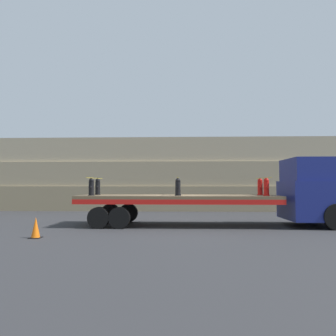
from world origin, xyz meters
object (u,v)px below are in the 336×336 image
Objects in this scene: fire_hydrant_black_far_0 at (98,187)px; fire_hydrant_red_far_2 at (260,187)px; flatbed_trailer at (163,201)px; fire_hydrant_black_near_0 at (91,187)px; fire_hydrant_black_near_1 at (178,187)px; fire_hydrant_black_far_1 at (178,187)px; traffic_cone at (36,228)px; fire_hydrant_red_near_2 at (266,187)px; truck_cab at (314,193)px.

fire_hydrant_black_far_0 and fire_hydrant_red_far_2 have the same top height.
fire_hydrant_black_near_0 is at bearing -170.03° from flatbed_trailer.
fire_hydrant_red_far_2 is at bearing 7.05° from flatbed_trailer.
fire_hydrant_black_near_1 reaches higher than flatbed_trailer.
fire_hydrant_red_far_2 reaches higher than flatbed_trailer.
fire_hydrant_black_near_1 and fire_hydrant_black_far_1 have the same top height.
fire_hydrant_black_near_0 and fire_hydrant_red_far_2 have the same top height.
fire_hydrant_black_far_1 is at bearing 39.86° from flatbed_trailer.
fire_hydrant_black_far_1 is at bearing 180.00° from fire_hydrant_red_far_2.
fire_hydrant_black_far_1 is at bearing 40.73° from traffic_cone.
fire_hydrant_black_near_0 and fire_hydrant_red_near_2 have the same top height.
fire_hydrant_black_near_1 reaches higher than traffic_cone.
fire_hydrant_red_near_2 reaches higher than flatbed_trailer.
flatbed_trailer is 4.39m from fire_hydrant_red_near_2.
fire_hydrant_red_far_2 is (7.35, 1.07, 0.00)m from fire_hydrant_black_near_0.
fire_hydrant_black_far_1 is 1.00× the size of fire_hydrant_red_far_2.
fire_hydrant_black_near_1 is at bearing 0.00° from fire_hydrant_black_near_0.
fire_hydrant_black_far_0 reaches higher than flatbed_trailer.
fire_hydrant_black_far_0 is 1.06× the size of traffic_cone.
fire_hydrant_red_far_2 is 9.40m from traffic_cone.
traffic_cone is at bearing -154.20° from fire_hydrant_red_far_2.
fire_hydrant_red_far_2 is (4.31, 0.53, 0.62)m from flatbed_trailer.
fire_hydrant_black_far_0 and fire_hydrant_black_far_1 have the same top height.
fire_hydrant_black_near_0 reaches higher than flatbed_trailer.
flatbed_trailer is 11.57× the size of fire_hydrant_black_near_0.
traffic_cone is (-4.70, -2.98, -1.33)m from fire_hydrant_black_near_1.
fire_hydrant_red_near_2 is 1.07m from fire_hydrant_red_far_2.
fire_hydrant_black_near_1 is (3.67, -1.07, 0.00)m from fire_hydrant_black_far_0.
fire_hydrant_red_near_2 is at bearing 0.00° from fire_hydrant_black_near_1.
fire_hydrant_red_far_2 is (-2.14, 0.53, 0.24)m from truck_cab.
flatbed_trailer is (-6.45, 0.00, -0.38)m from truck_cab.
fire_hydrant_black_far_0 is 4.38m from traffic_cone.
fire_hydrant_black_far_1 and fire_hydrant_red_near_2 have the same top height.
fire_hydrant_black_near_0 is 1.00× the size of fire_hydrant_red_near_2.
fire_hydrant_black_far_0 is (-3.03, 0.53, 0.62)m from flatbed_trailer.
fire_hydrant_black_far_0 is 7.42m from fire_hydrant_red_near_2.
truck_cab is 5.84m from fire_hydrant_black_near_1.
traffic_cone is (-8.38, -2.98, -1.33)m from fire_hydrant_red_near_2.
fire_hydrant_black_near_0 is (-9.49, -0.53, 0.24)m from truck_cab.
fire_hydrant_red_near_2 reaches higher than traffic_cone.
truck_cab is at bearing -5.24° from fire_hydrant_black_far_1.
traffic_cone is at bearing -147.62° from fire_hydrant_black_near_1.
fire_hydrant_black_near_1 is 3.67m from fire_hydrant_red_near_2.
fire_hydrant_red_far_2 is at bearing 25.80° from traffic_cone.
flatbed_trailer is 11.57× the size of fire_hydrant_black_near_1.
flatbed_trailer is 1.04m from fire_hydrant_black_far_1.
traffic_cone is (-1.03, -2.98, -1.33)m from fire_hydrant_black_near_0.
truck_cab is at bearing 14.00° from fire_hydrant_red_near_2.
fire_hydrant_black_near_1 and fire_hydrant_red_far_2 have the same top height.
fire_hydrant_black_far_0 is 3.83m from fire_hydrant_black_near_1.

